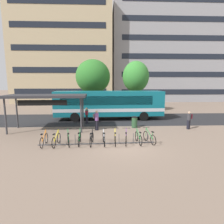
# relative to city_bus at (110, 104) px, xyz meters

# --- Properties ---
(ground) EXTENTS (200.00, 200.00, 0.00)m
(ground) POSITION_rel_city_bus_xyz_m (0.73, -9.20, -1.78)
(ground) COLOR #7A6656
(bus_lane_asphalt) EXTENTS (80.00, 7.20, 0.01)m
(bus_lane_asphalt) POSITION_rel_city_bus_xyz_m (0.73, -0.00, -1.77)
(bus_lane_asphalt) COLOR #232326
(bus_lane_asphalt) RESTS_ON ground
(city_bus) EXTENTS (12.10, 2.97, 3.20)m
(city_bus) POSITION_rel_city_bus_xyz_m (0.00, 0.00, 0.00)
(city_bus) COLOR #0F6070
(city_bus) RESTS_ON ground
(bike_rack) EXTENTS (7.88, 0.37, 0.70)m
(bike_rack) POSITION_rel_city_bus_xyz_m (-1.09, -8.71, -1.68)
(bike_rack) COLOR #47474C
(bike_rack) RESTS_ON ground
(parked_bicycle_orange_0) EXTENTS (0.52, 1.72, 0.99)m
(parked_bicycle_orange_0) POSITION_rel_city_bus_xyz_m (-4.59, -8.87, -1.39)
(parked_bicycle_orange_0) COLOR black
(parked_bicycle_orange_0) RESTS_ON ground
(parked_bicycle_yellow_1) EXTENTS (0.52, 1.72, 0.99)m
(parked_bicycle_yellow_1) POSITION_rel_city_bus_xyz_m (-3.79, -8.88, -1.39)
(parked_bicycle_yellow_1) COLOR black
(parked_bicycle_yellow_1) RESTS_ON ground
(parked_bicycle_green_2) EXTENTS (0.60, 1.69, 0.99)m
(parked_bicycle_green_2) POSITION_rel_city_bus_xyz_m (-3.02, -8.77, -1.39)
(parked_bicycle_green_2) COLOR black
(parked_bicycle_green_2) RESTS_ON ground
(parked_bicycle_green_3) EXTENTS (0.52, 1.72, 0.99)m
(parked_bicycle_green_3) POSITION_rel_city_bus_xyz_m (-2.28, -8.69, -1.39)
(parked_bicycle_green_3) COLOR black
(parked_bicycle_green_3) RESTS_ON ground
(parked_bicycle_black_4) EXTENTS (0.52, 1.72, 0.99)m
(parked_bicycle_black_4) POSITION_rel_city_bus_xyz_m (-1.46, -8.81, -1.39)
(parked_bicycle_black_4) COLOR black
(parked_bicycle_black_4) RESTS_ON ground
(parked_bicycle_silver_5) EXTENTS (0.52, 1.72, 0.99)m
(parked_bicycle_silver_5) POSITION_rel_city_bus_xyz_m (-0.65, -8.79, -1.39)
(parked_bicycle_silver_5) COLOR black
(parked_bicycle_silver_5) RESTS_ON ground
(parked_bicycle_yellow_6) EXTENTS (0.52, 1.72, 0.99)m
(parked_bicycle_yellow_6) POSITION_rel_city_bus_xyz_m (0.11, -8.75, -1.39)
(parked_bicycle_yellow_6) COLOR black
(parked_bicycle_yellow_6) RESTS_ON ground
(parked_bicycle_purple_7) EXTENTS (0.52, 1.71, 0.99)m
(parked_bicycle_purple_7) POSITION_rel_city_bus_xyz_m (0.86, -8.75, -1.39)
(parked_bicycle_purple_7) COLOR black
(parked_bicycle_purple_7) RESTS_ON ground
(parked_bicycle_green_8) EXTENTS (0.52, 1.72, 0.99)m
(parked_bicycle_green_8) POSITION_rel_city_bus_xyz_m (1.72, -8.67, -1.39)
(parked_bicycle_green_8) COLOR black
(parked_bicycle_green_8) RESTS_ON ground
(parked_bicycle_green_9) EXTENTS (0.65, 1.67, 0.99)m
(parked_bicycle_green_9) POSITION_rel_city_bus_xyz_m (2.50, -8.59, -1.39)
(parked_bicycle_green_9) COLOR black
(parked_bicycle_green_9) RESTS_ON ground
(transit_shelter) EXTENTS (6.89, 3.26, 3.10)m
(transit_shelter) POSITION_rel_city_bus_xyz_m (-5.55, -4.81, 1.13)
(transit_shelter) COLOR #38383D
(transit_shelter) RESTS_ON ground
(commuter_grey_pack_0) EXTENTS (0.58, 0.59, 1.74)m
(commuter_grey_pack_0) POSITION_rel_city_bus_xyz_m (-1.30, -4.90, -0.77)
(commuter_grey_pack_0) COLOR black
(commuter_grey_pack_0) RESTS_ON ground
(commuter_maroon_pack_1) EXTENTS (0.35, 0.53, 1.62)m
(commuter_maroon_pack_1) POSITION_rel_city_bus_xyz_m (-2.40, -2.16, -0.84)
(commuter_maroon_pack_1) COLOR black
(commuter_maroon_pack_1) RESTS_ON ground
(commuter_maroon_pack_2) EXTENTS (0.60, 0.55, 1.60)m
(commuter_maroon_pack_2) POSITION_rel_city_bus_xyz_m (6.97, -4.88, -0.85)
(commuter_maroon_pack_2) COLOR black
(commuter_maroon_pack_2) RESTS_ON ground
(trash_bin) EXTENTS (0.55, 0.55, 1.03)m
(trash_bin) POSITION_rel_city_bus_xyz_m (2.18, -4.13, -1.26)
(trash_bin) COLOR #284C2D
(trash_bin) RESTS_ON ground
(street_tree_0) EXTENTS (4.75, 4.75, 7.33)m
(street_tree_0) POSITION_rel_city_bus_xyz_m (-2.17, 5.43, 3.19)
(street_tree_0) COLOR brown
(street_tree_0) RESTS_ON ground
(street_tree_1) EXTENTS (3.69, 3.69, 7.16)m
(street_tree_1) POSITION_rel_city_bus_xyz_m (3.84, 5.52, 3.20)
(street_tree_1) COLOR brown
(street_tree_1) RESTS_ON ground
(building_left_wing) EXTENTS (20.31, 12.72, 20.61)m
(building_left_wing) POSITION_rel_city_bus_xyz_m (-9.15, 22.39, 8.53)
(building_left_wing) COLOR tan
(building_left_wing) RESTS_ON ground
(building_right_wing) EXTENTS (27.75, 11.93, 22.18)m
(building_right_wing) POSITION_rel_city_bus_xyz_m (15.26, 24.43, 9.31)
(building_right_wing) COLOR gray
(building_right_wing) RESTS_ON ground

